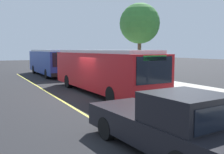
# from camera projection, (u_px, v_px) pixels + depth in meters

# --- Properties ---
(ground_plane) EXTENTS (120.00, 120.00, 0.00)m
(ground_plane) POSITION_uv_depth(u_px,v_px,m) (91.00, 95.00, 16.67)
(ground_plane) COLOR #232326
(sidewalk_curb) EXTENTS (44.00, 6.40, 0.15)m
(sidewalk_curb) POSITION_uv_depth(u_px,v_px,m) (164.00, 88.00, 19.45)
(sidewalk_curb) COLOR #B7B2A8
(sidewalk_curb) RESTS_ON ground_plane
(lane_stripe_center) EXTENTS (36.00, 0.14, 0.01)m
(lane_stripe_center) POSITION_uv_depth(u_px,v_px,m) (58.00, 98.00, 15.65)
(lane_stripe_center) COLOR #E0D64C
(lane_stripe_center) RESTS_ON ground_plane
(transit_bus_main) EXTENTS (11.69, 2.83, 2.95)m
(transit_bus_main) POSITION_uv_depth(u_px,v_px,m) (101.00, 70.00, 17.44)
(transit_bus_main) COLOR red
(transit_bus_main) RESTS_ON ground_plane
(transit_bus_second) EXTENTS (10.71, 2.65, 2.95)m
(transit_bus_second) POSITION_uv_depth(u_px,v_px,m) (50.00, 61.00, 29.56)
(transit_bus_second) COLOR navy
(transit_bus_second) RESTS_ON ground_plane
(pickup_truck) EXTENTS (5.53, 2.38, 1.85)m
(pickup_truck) POSITION_uv_depth(u_px,v_px,m) (166.00, 124.00, 7.33)
(pickup_truck) COLOR black
(pickup_truck) RESTS_ON ground_plane
(bus_shelter) EXTENTS (2.90, 1.60, 2.48)m
(bus_shelter) POSITION_uv_depth(u_px,v_px,m) (145.00, 63.00, 20.61)
(bus_shelter) COLOR #333338
(bus_shelter) RESTS_ON sidewalk_curb
(waiting_bench) EXTENTS (1.60, 0.48, 0.95)m
(waiting_bench) POSITION_uv_depth(u_px,v_px,m) (147.00, 79.00, 20.67)
(waiting_bench) COLOR brown
(waiting_bench) RESTS_ON sidewalk_curb
(route_sign_post) EXTENTS (0.44, 0.08, 2.80)m
(route_sign_post) POSITION_uv_depth(u_px,v_px,m) (144.00, 64.00, 17.63)
(route_sign_post) COLOR #333338
(route_sign_post) RESTS_ON sidewalk_curb
(pedestrian_commuter) EXTENTS (0.24, 0.40, 1.69)m
(pedestrian_commuter) POSITION_uv_depth(u_px,v_px,m) (138.00, 74.00, 19.46)
(pedestrian_commuter) COLOR #282D47
(pedestrian_commuter) RESTS_ON sidewalk_curb
(street_tree_upstreet) EXTENTS (3.97, 3.97, 7.38)m
(street_tree_upstreet) POSITION_uv_depth(u_px,v_px,m) (140.00, 24.00, 25.20)
(street_tree_upstreet) COLOR brown
(street_tree_upstreet) RESTS_ON sidewalk_curb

